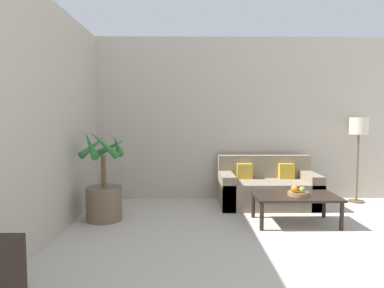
% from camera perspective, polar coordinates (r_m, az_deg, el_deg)
% --- Properties ---
extents(wall_back, '(8.54, 0.06, 2.70)m').
position_cam_1_polar(wall_back, '(6.07, 18.05, 4.00)').
color(wall_back, '#BCB2A3').
rests_on(wall_back, ground_plane).
extents(potted_palm, '(0.64, 0.63, 1.23)m').
position_cam_1_polar(potted_palm, '(4.76, -14.46, -7.84)').
color(potted_palm, brown).
rests_on(potted_palm, ground_plane).
extents(sofa_loveseat, '(1.49, 0.79, 0.76)m').
position_cam_1_polar(sofa_loveseat, '(5.50, 12.45, -7.30)').
color(sofa_loveseat, gray).
rests_on(sofa_loveseat, ground_plane).
extents(floor_lamp, '(0.29, 0.29, 1.38)m').
position_cam_1_polar(floor_lamp, '(6.10, 26.04, 1.82)').
color(floor_lamp, brown).
rests_on(floor_lamp, ground_plane).
extents(coffee_table, '(1.07, 0.63, 0.38)m').
position_cam_1_polar(coffee_table, '(4.66, 16.81, -8.63)').
color(coffee_table, black).
rests_on(coffee_table, ground_plane).
extents(fruit_bowl, '(0.27, 0.27, 0.05)m').
position_cam_1_polar(fruit_bowl, '(4.62, 17.28, -7.93)').
color(fruit_bowl, '#997A4C').
rests_on(fruit_bowl, coffee_table).
extents(apple_red, '(0.07, 0.07, 0.07)m').
position_cam_1_polar(apple_red, '(4.67, 17.09, -7.05)').
color(apple_red, red).
rests_on(apple_red, fruit_bowl).
extents(apple_green, '(0.08, 0.08, 0.08)m').
position_cam_1_polar(apple_green, '(4.56, 17.91, -7.27)').
color(apple_green, olive).
rests_on(apple_green, fruit_bowl).
extents(orange_fruit, '(0.09, 0.09, 0.09)m').
position_cam_1_polar(orange_fruit, '(4.55, 16.71, -7.22)').
color(orange_fruit, orange).
rests_on(orange_fruit, fruit_bowl).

